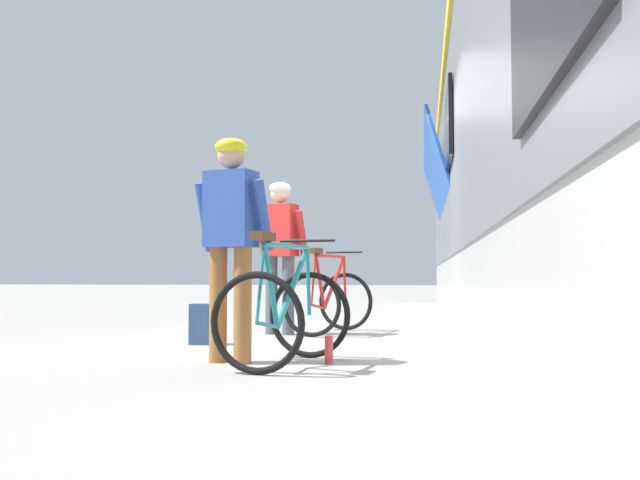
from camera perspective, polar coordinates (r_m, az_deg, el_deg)
name	(u,v)px	position (r m, az deg, el deg)	size (l,w,h in m)	color
ground_plane	(318,343)	(7.01, -0.19, -8.51)	(80.00, 80.00, 0.00)	gray
train_car	(586,160)	(8.26, 21.14, 6.21)	(3.28, 18.10, 3.88)	slate
cyclist_near_in_red	(280,243)	(7.98, -3.33, -0.25)	(0.66, 0.42, 1.76)	#4C515B
cyclist_far_in_blue	(231,228)	(5.45, -7.38, 1.01)	(0.66, 0.40, 1.76)	#935B2D
bicycle_near_red	(329,299)	(8.08, 0.76, -4.92)	(0.97, 1.22, 0.99)	black
bicycle_far_teal	(285,312)	(5.23, -2.91, -6.00)	(0.91, 1.19, 0.99)	black
backpack_on_platform	(205,324)	(6.93, -9.49, -6.88)	(0.28, 0.18, 0.40)	navy
water_bottle_near_the_bikes	(329,350)	(5.38, 0.74, -9.07)	(0.07, 0.07, 0.21)	red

